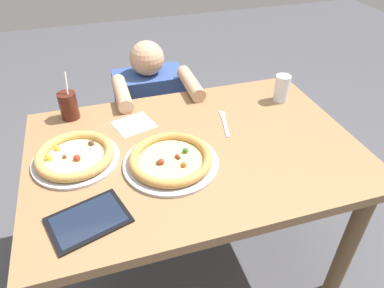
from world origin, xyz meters
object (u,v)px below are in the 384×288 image
(pizza_near, at_px, (171,160))
(water_cup_clear, at_px, (282,88))
(fork, at_px, (224,122))
(drink_cup_colored, at_px, (69,105))
(tablet, at_px, (88,220))
(diner_seated, at_px, (153,125))
(pizza_far, at_px, (75,156))

(pizza_near, relative_size, water_cup_clear, 2.79)
(fork, bearing_deg, water_cup_clear, 17.66)
(drink_cup_colored, xyz_separation_m, fork, (0.64, -0.24, -0.06))
(fork, height_order, tablet, tablet)
(water_cup_clear, height_order, fork, water_cup_clear)
(pizza_near, bearing_deg, fork, 34.63)
(water_cup_clear, xyz_separation_m, tablet, (-0.94, -0.50, -0.06))
(drink_cup_colored, xyz_separation_m, tablet, (0.03, -0.64, -0.06))
(drink_cup_colored, distance_m, diner_seated, 0.65)
(drink_cup_colored, bearing_deg, diner_seated, 36.96)
(water_cup_clear, relative_size, tablet, 0.46)
(pizza_near, height_order, diner_seated, diner_seated)
(pizza_far, xyz_separation_m, drink_cup_colored, (-0.01, 0.32, 0.04))
(pizza_near, xyz_separation_m, water_cup_clear, (0.63, 0.31, 0.05))
(tablet, height_order, diner_seated, diner_seated)
(pizza_far, bearing_deg, drink_cup_colored, 91.36)
(tablet, bearing_deg, diner_seated, 67.95)
(drink_cup_colored, relative_size, tablet, 0.77)
(fork, distance_m, tablet, 0.73)
(pizza_far, distance_m, fork, 0.64)
(drink_cup_colored, bearing_deg, tablet, -87.17)
(diner_seated, bearing_deg, pizza_near, -95.13)
(fork, bearing_deg, pizza_far, -172.91)
(water_cup_clear, bearing_deg, fork, -162.34)
(pizza_near, xyz_separation_m, pizza_far, (-0.34, 0.13, 0.00))
(pizza_near, distance_m, fork, 0.36)
(diner_seated, bearing_deg, fork, -67.81)
(pizza_near, relative_size, fork, 1.79)
(water_cup_clear, bearing_deg, drink_cup_colored, 171.92)
(pizza_far, relative_size, drink_cup_colored, 1.52)
(water_cup_clear, bearing_deg, diner_seated, 140.91)
(water_cup_clear, relative_size, fork, 0.64)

